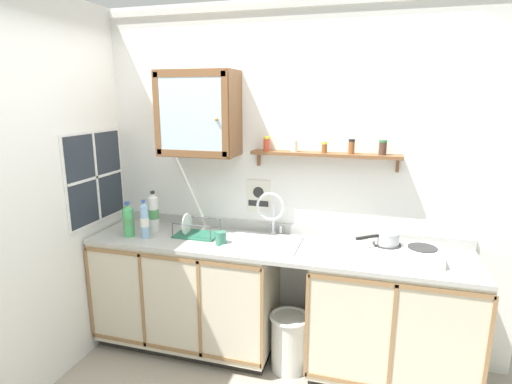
{
  "coord_description": "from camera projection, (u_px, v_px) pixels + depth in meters",
  "views": [
    {
      "loc": [
        0.66,
        -2.29,
        1.98
      ],
      "look_at": [
        -0.16,
        0.55,
        1.29
      ],
      "focal_mm": 28.63,
      "sensor_mm": 36.0,
      "label": 1
    }
  ],
  "objects": [
    {
      "name": "back_wall",
      "position": [
        283.0,
        182.0,
        3.16
      ],
      "size": [
        3.42,
        0.07,
        2.66
      ],
      "color": "white",
      "rests_on": "ground"
    },
    {
      "name": "side_wall_left",
      "position": [
        32.0,
        200.0,
        2.63
      ],
      "size": [
        0.05,
        3.52,
        2.66
      ],
      "primitive_type": "cube",
      "color": "white",
      "rests_on": "ground"
    },
    {
      "name": "lower_cabinet_run",
      "position": [
        187.0,
        292.0,
        3.26
      ],
      "size": [
        1.41,
        0.58,
        0.9
      ],
      "color": "black",
      "rests_on": "ground"
    },
    {
      "name": "lower_cabinet_run_right",
      "position": [
        390.0,
        321.0,
        2.84
      ],
      "size": [
        1.11,
        0.58,
        0.9
      ],
      "color": "black",
      "rests_on": "ground"
    },
    {
      "name": "countertop",
      "position": [
        273.0,
        247.0,
        2.96
      ],
      "size": [
        2.78,
        0.6,
        0.03
      ],
      "primitive_type": "cube",
      "color": "#B2B2AD",
      "rests_on": "lower_cabinet_run"
    },
    {
      "name": "backsplash",
      "position": [
        281.0,
        228.0,
        3.21
      ],
      "size": [
        2.78,
        0.02,
        0.08
      ],
      "primitive_type": "cube",
      "color": "#B2B2AD",
      "rests_on": "countertop"
    },
    {
      "name": "sink",
      "position": [
        265.0,
        241.0,
        3.02
      ],
      "size": [
        0.53,
        0.43,
        0.46
      ],
      "color": "silver",
      "rests_on": "countertop"
    },
    {
      "name": "hot_plate_stove",
      "position": [
        404.0,
        253.0,
        2.7
      ],
      "size": [
        0.47,
        0.28,
        0.09
      ],
      "color": "silver",
      "rests_on": "countertop"
    },
    {
      "name": "saucepan",
      "position": [
        387.0,
        237.0,
        2.73
      ],
      "size": [
        0.28,
        0.24,
        0.09
      ],
      "color": "silver",
      "rests_on": "hot_plate_stove"
    },
    {
      "name": "bottle_soda_green_0",
      "position": [
        128.0,
        220.0,
        3.12
      ],
      "size": [
        0.09,
        0.09,
        0.27
      ],
      "color": "#4CB266",
      "rests_on": "countertop"
    },
    {
      "name": "bottle_water_blue_1",
      "position": [
        145.0,
        220.0,
        3.08
      ],
      "size": [
        0.06,
        0.06,
        0.3
      ],
      "color": "#8CB7E0",
      "rests_on": "countertop"
    },
    {
      "name": "bottle_opaque_white_2",
      "position": [
        154.0,
        213.0,
        3.24
      ],
      "size": [
        0.08,
        0.08,
        0.33
      ],
      "color": "white",
      "rests_on": "countertop"
    },
    {
      "name": "dish_rack",
      "position": [
        195.0,
        232.0,
        3.16
      ],
      "size": [
        0.33,
        0.22,
        0.17
      ],
      "color": "#26664C",
      "rests_on": "countertop"
    },
    {
      "name": "mug",
      "position": [
        221.0,
        238.0,
        2.96
      ],
      "size": [
        0.08,
        0.12,
        0.1
      ],
      "color": "#337259",
      "rests_on": "countertop"
    },
    {
      "name": "wall_cabinet",
      "position": [
        199.0,
        114.0,
        3.04
      ],
      "size": [
        0.59,
        0.33,
        0.63
      ],
      "color": "brown"
    },
    {
      "name": "spice_shelf",
      "position": [
        324.0,
        153.0,
        2.92
      ],
      "size": [
        1.07,
        0.14,
        0.23
      ],
      "color": "brown"
    },
    {
      "name": "warning_sign",
      "position": [
        258.0,
        196.0,
        3.21
      ],
      "size": [
        0.19,
        0.01,
        0.26
      ],
      "color": "silver"
    },
    {
      "name": "window",
      "position": [
        95.0,
        177.0,
        3.17
      ],
      "size": [
        0.03,
        0.68,
        0.72
      ],
      "color": "#262D38"
    },
    {
      "name": "trash_bin",
      "position": [
        289.0,
        341.0,
        3.0
      ],
      "size": [
        0.29,
        0.29,
        0.44
      ],
      "color": "silver",
      "rests_on": "ground"
    }
  ]
}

